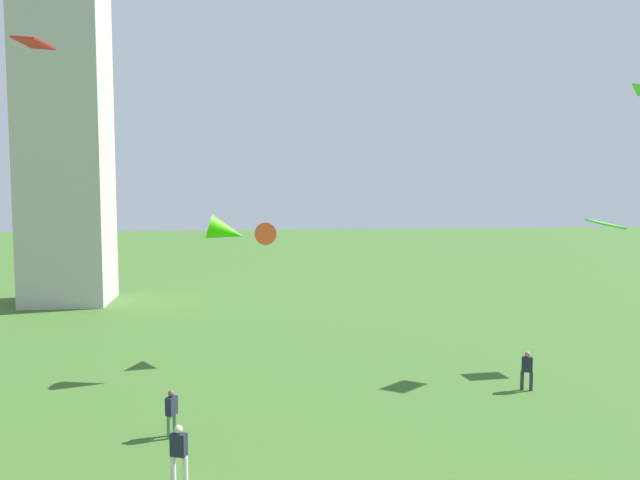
% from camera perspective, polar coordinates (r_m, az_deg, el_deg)
% --- Properties ---
extents(person_0, '(0.54, 0.43, 1.82)m').
position_cam_1_polar(person_0, '(21.37, -11.96, -17.19)').
color(person_0, silver).
rests_on(person_0, ground_plane).
extents(person_2, '(0.43, 0.51, 1.71)m').
position_cam_1_polar(person_2, '(24.99, -12.56, -14.03)').
color(person_2, '#51754C').
rests_on(person_2, ground_plane).
extents(person_3, '(0.51, 0.40, 1.72)m').
position_cam_1_polar(person_3, '(30.84, 17.26, -10.42)').
color(person_3, '#2D3338').
rests_on(person_3, ground_plane).
extents(kite_flying_0, '(1.63, 1.19, 0.52)m').
position_cam_1_polar(kite_flying_0, '(35.84, 23.19, 1.26)').
color(kite_flying_0, '#47DD22').
extents(kite_flying_1, '(1.95, 1.20, 1.63)m').
position_cam_1_polar(kite_flying_1, '(31.92, -8.02, 0.74)').
color(kite_flying_1, '#38E209').
extents(kite_flying_3, '(1.54, 1.50, 0.48)m').
position_cam_1_polar(kite_flying_3, '(25.71, -23.31, 15.20)').
color(kite_flying_3, red).
extents(kite_flying_5, '(1.43, 1.90, 1.32)m').
position_cam_1_polar(kite_flying_5, '(34.78, -4.95, 0.48)').
color(kite_flying_5, '#E94E20').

